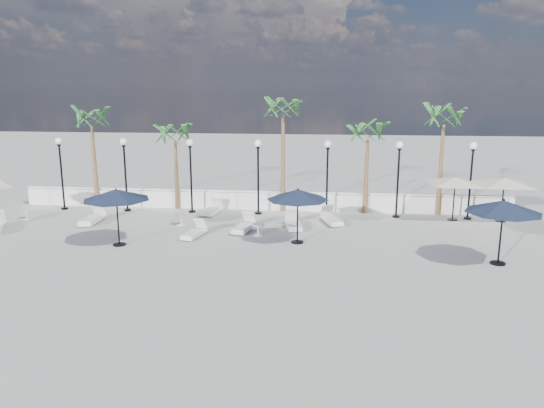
# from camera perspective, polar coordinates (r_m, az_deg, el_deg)

# --- Properties ---
(ground) EXTENTS (100.00, 100.00, 0.00)m
(ground) POSITION_cam_1_polar(r_m,az_deg,el_deg) (21.25, -3.70, -5.28)
(ground) COLOR #9E9E99
(ground) RESTS_ON ground
(balustrade) EXTENTS (26.00, 0.30, 1.01)m
(balustrade) POSITION_cam_1_polar(r_m,az_deg,el_deg) (28.29, -1.22, 0.34)
(balustrade) COLOR silver
(balustrade) RESTS_ON ground
(lamppost_0) EXTENTS (0.36, 0.36, 3.84)m
(lamppost_0) POSITION_cam_1_polar(r_m,az_deg,el_deg) (30.13, -21.78, 4.11)
(lamppost_0) COLOR black
(lamppost_0) RESTS_ON ground
(lamppost_1) EXTENTS (0.36, 0.36, 3.84)m
(lamppost_1) POSITION_cam_1_polar(r_m,az_deg,el_deg) (28.68, -15.55, 4.15)
(lamppost_1) COLOR black
(lamppost_1) RESTS_ON ground
(lamppost_2) EXTENTS (0.36, 0.36, 3.84)m
(lamppost_2) POSITION_cam_1_polar(r_m,az_deg,el_deg) (27.60, -8.75, 4.15)
(lamppost_2) COLOR black
(lamppost_2) RESTS_ON ground
(lamppost_3) EXTENTS (0.36, 0.36, 3.84)m
(lamppost_3) POSITION_cam_1_polar(r_m,az_deg,el_deg) (26.94, -1.50, 4.08)
(lamppost_3) COLOR black
(lamppost_3) RESTS_ON ground
(lamppost_4) EXTENTS (0.36, 0.36, 3.84)m
(lamppost_4) POSITION_cam_1_polar(r_m,az_deg,el_deg) (26.73, 5.98, 3.95)
(lamppost_4) COLOR black
(lamppost_4) RESTS_ON ground
(lamppost_5) EXTENTS (0.36, 0.36, 3.84)m
(lamppost_5) POSITION_cam_1_polar(r_m,az_deg,el_deg) (26.97, 13.45, 3.74)
(lamppost_5) COLOR black
(lamppost_5) RESTS_ON ground
(lamppost_6) EXTENTS (0.36, 0.36, 3.84)m
(lamppost_6) POSITION_cam_1_polar(r_m,az_deg,el_deg) (27.65, 20.66, 3.48)
(lamppost_6) COLOR black
(lamppost_6) RESTS_ON ground
(palm_0) EXTENTS (2.60, 2.60, 5.50)m
(palm_0) POSITION_cam_1_polar(r_m,az_deg,el_deg) (29.97, -18.84, 8.23)
(palm_0) COLOR brown
(palm_0) RESTS_ON ground
(palm_1) EXTENTS (2.60, 2.60, 4.70)m
(palm_1) POSITION_cam_1_polar(r_m,az_deg,el_deg) (28.47, -10.40, 6.92)
(palm_1) COLOR brown
(palm_1) RESTS_ON ground
(palm_2) EXTENTS (2.60, 2.60, 6.10)m
(palm_2) POSITION_cam_1_polar(r_m,az_deg,el_deg) (27.33, 1.21, 9.74)
(palm_2) COLOR brown
(palm_2) RESTS_ON ground
(palm_3) EXTENTS (2.60, 2.60, 4.90)m
(palm_3) POSITION_cam_1_polar(r_m,az_deg,el_deg) (27.41, 10.26, 7.11)
(palm_3) COLOR brown
(palm_3) RESTS_ON ground
(palm_4) EXTENTS (2.60, 2.60, 5.70)m
(palm_4) POSITION_cam_1_polar(r_m,az_deg,el_deg) (27.88, 18.01, 8.39)
(palm_4) COLOR brown
(palm_4) RESTS_ON ground
(lounger_1) EXTENTS (0.83, 1.87, 0.68)m
(lounger_1) POSITION_cam_1_polar(r_m,az_deg,el_deg) (27.50, -6.42, -0.62)
(lounger_1) COLOR silver
(lounger_1) RESTS_ON ground
(lounger_2) EXTENTS (0.70, 2.02, 0.75)m
(lounger_2) POSITION_cam_1_polar(r_m,az_deg,el_deg) (26.96, -18.75, -1.46)
(lounger_2) COLOR silver
(lounger_2) RESTS_ON ground
(lounger_3) EXTENTS (0.87, 1.75, 0.63)m
(lounger_3) POSITION_cam_1_polar(r_m,az_deg,el_deg) (23.50, -8.38, -3.07)
(lounger_3) COLOR silver
(lounger_3) RESTS_ON ground
(lounger_4) EXTENTS (0.93, 1.93, 0.69)m
(lounger_4) POSITION_cam_1_polar(r_m,az_deg,el_deg) (24.20, -3.03, -2.42)
(lounger_4) COLOR silver
(lounger_4) RESTS_ON ground
(lounger_5) EXTENTS (0.95, 2.01, 0.72)m
(lounger_5) POSITION_cam_1_polar(r_m,az_deg,el_deg) (24.68, 2.31, -2.09)
(lounger_5) COLOR silver
(lounger_5) RESTS_ON ground
(lounger_6) EXTENTS (1.14, 1.97, 0.70)m
(lounger_6) POSITION_cam_1_polar(r_m,az_deg,el_deg) (25.66, 6.44, -1.59)
(lounger_6) COLOR silver
(lounger_6) RESTS_ON ground
(side_table_0) EXTENTS (0.47, 0.47, 0.46)m
(side_table_0) POSITION_cam_1_polar(r_m,az_deg,el_deg) (28.98, -24.90, -0.96)
(side_table_0) COLOR silver
(side_table_0) RESTS_ON ground
(side_table_1) EXTENTS (0.53, 0.53, 0.51)m
(side_table_1) POSITION_cam_1_polar(r_m,az_deg,el_deg) (25.54, -9.74, -1.59)
(side_table_1) COLOR silver
(side_table_1) RESTS_ON ground
(side_table_2) EXTENTS (0.53, 0.53, 0.52)m
(side_table_2) POSITION_cam_1_polar(r_m,az_deg,el_deg) (23.53, -1.50, -2.66)
(side_table_2) COLOR silver
(side_table_2) RESTS_ON ground
(parasol_navy_left) EXTENTS (2.76, 2.76, 2.44)m
(parasol_navy_left) POSITION_cam_1_polar(r_m,az_deg,el_deg) (22.58, -16.42, 0.95)
(parasol_navy_left) COLOR black
(parasol_navy_left) RESTS_ON ground
(parasol_navy_mid) EXTENTS (2.63, 2.63, 2.36)m
(parasol_navy_mid) POSITION_cam_1_polar(r_m,az_deg,el_deg) (22.04, 2.79, 0.98)
(parasol_navy_mid) COLOR black
(parasol_navy_mid) RESTS_ON ground
(parasol_navy_right) EXTENTS (2.79, 2.79, 2.50)m
(parasol_navy_right) POSITION_cam_1_polar(r_m,az_deg,el_deg) (21.12, 23.63, -0.29)
(parasol_navy_right) COLOR black
(parasol_navy_right) RESTS_ON ground
(parasol_cream_sq_a) EXTENTS (4.71, 4.71, 2.31)m
(parasol_cream_sq_a) POSITION_cam_1_polar(r_m,az_deg,el_deg) (27.23, 19.14, 2.71)
(parasol_cream_sq_a) COLOR black
(parasol_cream_sq_a) RESTS_ON ground
(parasol_cream_sq_b) EXTENTS (4.61, 4.61, 2.31)m
(parasol_cream_sq_b) POSITION_cam_1_polar(r_m,az_deg,el_deg) (27.85, 23.74, 2.54)
(parasol_cream_sq_b) COLOR black
(parasol_cream_sq_b) RESTS_ON ground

